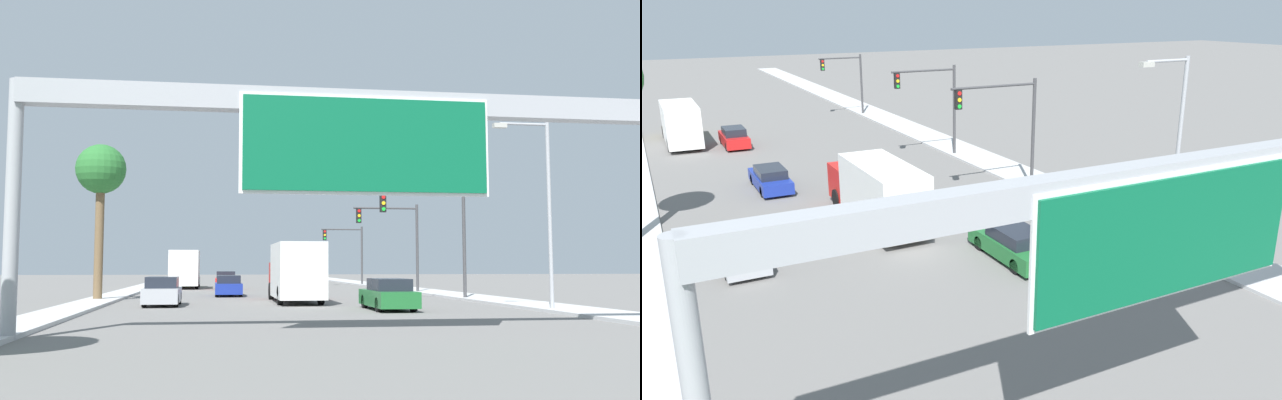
{
  "view_description": "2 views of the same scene",
  "coord_description": "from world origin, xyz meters",
  "views": [
    {
      "loc": [
        -4.37,
        -2.65,
        2.06
      ],
      "look_at": [
        0.0,
        27.17,
        4.81
      ],
      "focal_mm": 40.0,
      "sensor_mm": 36.0,
      "label": 1
    },
    {
      "loc": [
        -10.23,
        8.38,
        10.5
      ],
      "look_at": [
        0.71,
        28.91,
        3.21
      ],
      "focal_mm": 35.0,
      "sensor_mm": 36.0,
      "label": 2
    }
  ],
  "objects": [
    {
      "name": "traffic_light_near_intersection",
      "position": [
        8.53,
        38.0,
        4.47
      ],
      "size": [
        5.46,
        0.32,
        6.53
      ],
      "color": "#3D3D3F",
      "rests_on": "ground"
    },
    {
      "name": "traffic_light_far_intersection",
      "position": [
        8.89,
        68.0,
        3.99
      ],
      "size": [
        4.23,
        0.32,
        5.91
      ],
      "color": "#3D3D3F",
      "rests_on": "ground"
    },
    {
      "name": "car_far_left",
      "position": [
        3.5,
        29.44,
        0.68
      ],
      "size": [
        1.79,
        4.79,
        1.43
      ],
      "color": "#1E662D",
      "rests_on": "ground"
    },
    {
      "name": "car_near_center",
      "position": [
        -7.0,
        34.28,
        0.69
      ],
      "size": [
        1.74,
        4.4,
        1.46
      ],
      "color": "#A5A8AD",
      "rests_on": "ground"
    },
    {
      "name": "car_mid_right",
      "position": [
        -3.5,
        58.54,
        0.71
      ],
      "size": [
        1.73,
        4.56,
        1.51
      ],
      "color": "red",
      "rests_on": "ground"
    },
    {
      "name": "traffic_light_mid_block",
      "position": [
        8.75,
        48.0,
        4.39
      ],
      "size": [
        4.83,
        0.32,
        6.48
      ],
      "color": "#3D3D3F",
      "rests_on": "ground"
    },
    {
      "name": "sidewalk_right",
      "position": [
        11.25,
        60.0,
        0.07
      ],
      "size": [
        3.0,
        120.0,
        0.15
      ],
      "color": "#B7B7B7",
      "rests_on": "ground"
    },
    {
      "name": "car_far_center",
      "position": [
        -3.5,
        45.24,
        0.65
      ],
      "size": [
        1.74,
        4.77,
        1.37
      ],
      "color": "navy",
      "rests_on": "ground"
    },
    {
      "name": "street_lamp_right",
      "position": [
        10.02,
        27.18,
        5.03
      ],
      "size": [
        2.63,
        0.28,
        8.5
      ],
      "color": "#9EA0A5",
      "rests_on": "ground"
    },
    {
      "name": "truck_box_secondary",
      "position": [
        0.0,
        36.54,
        1.64
      ],
      "size": [
        2.4,
        8.9,
        3.23
      ],
      "color": "red",
      "rests_on": "ground"
    },
    {
      "name": "truck_box_primary",
      "position": [
        -7.0,
        61.37,
        1.67
      ],
      "size": [
        2.44,
        8.84,
        3.29
      ],
      "color": "yellow",
      "rests_on": "ground"
    },
    {
      "name": "sign_gantry",
      "position": [
        0.0,
        17.9,
        5.97
      ],
      "size": [
        20.32,
        0.73,
        7.26
      ],
      "color": "#9EA0A5",
      "rests_on": "ground"
    }
  ]
}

